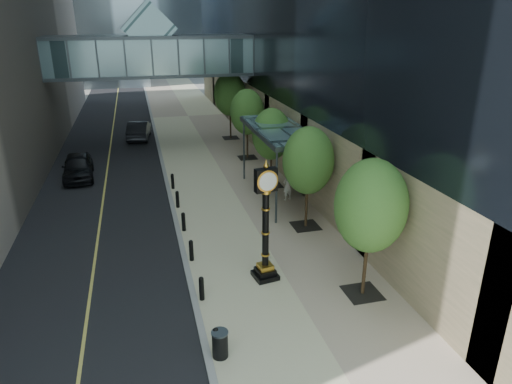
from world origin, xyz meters
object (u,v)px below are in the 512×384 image
street_clock (266,231)px  car_near (78,166)px  trash_bin (220,345)px  car_far (139,130)px  pedestrian (288,186)px

street_clock → car_near: street_clock is taller
street_clock → car_near: 18.18m
street_clock → car_near: (-8.92, 15.78, -1.43)m
street_clock → trash_bin: 5.36m
street_clock → car_far: street_clock is taller
pedestrian → trash_bin: bearing=42.1°
car_far → trash_bin: bearing=100.7°
street_clock → pedestrian: size_ratio=2.86×
pedestrian → car_far: bearing=-85.4°
pedestrian → street_clock: bearing=45.0°
trash_bin → pedestrian: 14.02m
trash_bin → car_near: car_near is taller
pedestrian → car_far: size_ratio=0.36×
trash_bin → street_clock: bearing=57.4°
trash_bin → car_near: 20.99m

